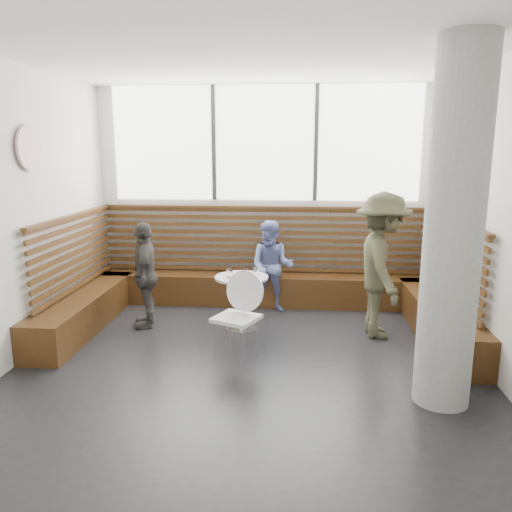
# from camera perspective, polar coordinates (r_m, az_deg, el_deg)

# --- Properties ---
(room) EXTENTS (5.00, 5.00, 3.20)m
(room) POSITION_cam_1_polar(r_m,az_deg,el_deg) (5.06, -0.96, 4.34)
(room) COLOR silver
(room) RESTS_ON ground
(booth) EXTENTS (5.00, 2.50, 1.44)m
(booth) POSITION_cam_1_polar(r_m,az_deg,el_deg) (7.03, 0.53, -3.43)
(booth) COLOR #3A220E
(booth) RESTS_ON ground
(concrete_column) EXTENTS (0.50, 0.50, 3.20)m
(concrete_column) POSITION_cam_1_polar(r_m,az_deg,el_deg) (4.63, 21.66, 2.77)
(concrete_column) COLOR gray
(concrete_column) RESTS_ON ground
(wall_art) EXTENTS (0.03, 0.50, 0.50)m
(wall_art) POSITION_cam_1_polar(r_m,az_deg,el_deg) (6.15, -24.51, 11.17)
(wall_art) COLOR white
(wall_art) RESTS_ON room
(cafe_table) EXTENTS (0.68, 0.68, 0.70)m
(cafe_table) POSITION_cam_1_polar(r_m,az_deg,el_deg) (6.41, -1.65, -4.07)
(cafe_table) COLOR silver
(cafe_table) RESTS_ON ground
(cafe_chair) EXTENTS (0.46, 0.45, 0.97)m
(cafe_chair) POSITION_cam_1_polar(r_m,az_deg,el_deg) (5.54, -2.18, -5.95)
(cafe_chair) COLOR white
(cafe_chair) RESTS_ON ground
(adult_man) EXTENTS (0.72, 1.19, 1.79)m
(adult_man) POSITION_cam_1_polar(r_m,az_deg,el_deg) (6.27, 14.17, -1.08)
(adult_man) COLOR #41402B
(adult_man) RESTS_ON ground
(child_back) EXTENTS (0.70, 0.58, 1.31)m
(child_back) POSITION_cam_1_polar(r_m,az_deg,el_deg) (7.10, 1.83, -1.22)
(child_back) COLOR #6A77B8
(child_back) RESTS_ON ground
(child_left) EXTENTS (0.51, 0.86, 1.38)m
(child_left) POSITION_cam_1_polar(r_m,az_deg,el_deg) (6.63, -12.54, -2.12)
(child_left) COLOR #42403C
(child_left) RESTS_ON ground
(plate_near) EXTENTS (0.19, 0.19, 0.01)m
(plate_near) POSITION_cam_1_polar(r_m,az_deg,el_deg) (6.46, -2.26, -2.05)
(plate_near) COLOR white
(plate_near) RESTS_ON cafe_table
(plate_far) EXTENTS (0.20, 0.20, 0.01)m
(plate_far) POSITION_cam_1_polar(r_m,az_deg,el_deg) (6.44, -0.51, -2.08)
(plate_far) COLOR white
(plate_far) RESTS_ON cafe_table
(glass_left) EXTENTS (0.08, 0.08, 0.12)m
(glass_left) POSITION_cam_1_polar(r_m,az_deg,el_deg) (6.30, -3.05, -1.93)
(glass_left) COLOR white
(glass_left) RESTS_ON cafe_table
(glass_mid) EXTENTS (0.07, 0.07, 0.11)m
(glass_mid) POSITION_cam_1_polar(r_m,az_deg,el_deg) (6.29, -1.24, -1.97)
(glass_mid) COLOR white
(glass_mid) RESTS_ON cafe_table
(glass_right) EXTENTS (0.07, 0.07, 0.11)m
(glass_right) POSITION_cam_1_polar(r_m,az_deg,el_deg) (6.36, -0.03, -1.80)
(glass_right) COLOR white
(glass_right) RESTS_ON cafe_table
(menu_card) EXTENTS (0.22, 0.17, 0.00)m
(menu_card) POSITION_cam_1_polar(r_m,az_deg,el_deg) (6.17, -1.82, -2.78)
(menu_card) COLOR #A5C64C
(menu_card) RESTS_ON cafe_table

